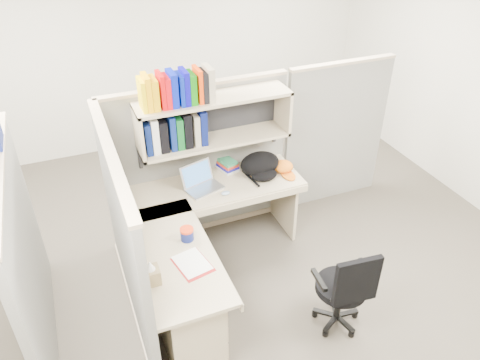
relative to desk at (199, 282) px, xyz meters
name	(u,v)px	position (x,y,z in m)	size (l,w,h in m)	color
ground	(234,283)	(0.41, 0.29, -0.44)	(6.00, 6.00, 0.00)	#322D27
room_shell	(232,127)	(0.41, 0.29, 1.18)	(6.00, 6.00, 6.00)	beige
cubicle	(175,185)	(0.04, 0.74, 0.47)	(3.79, 1.84, 1.95)	#63635E
desk	(199,282)	(0.00, 0.00, 0.00)	(1.74, 1.75, 0.73)	tan
laptop	(203,178)	(0.33, 0.84, 0.41)	(0.33, 0.33, 0.24)	#A9A8AD
backpack	(262,166)	(0.92, 0.83, 0.41)	(0.39, 0.30, 0.23)	black
orange_cap	(283,166)	(1.16, 0.84, 0.34)	(0.19, 0.22, 0.11)	#D06212
snack_canister	(187,234)	(-0.02, 0.20, 0.35)	(0.11, 0.11, 0.11)	navy
tissue_box	(151,272)	(-0.39, -0.15, 0.39)	(0.12, 0.12, 0.20)	#927E53
mouse	(226,193)	(0.49, 0.68, 0.31)	(0.08, 0.05, 0.03)	#87A0C0
paper_cup	(202,174)	(0.38, 1.03, 0.34)	(0.06, 0.06, 0.09)	white
book_stack	(228,165)	(0.66, 1.08, 0.34)	(0.15, 0.21, 0.10)	gray
loose_paper	(192,263)	(-0.06, -0.07, 0.29)	(0.21, 0.29, 0.00)	silver
task_chair	(342,300)	(1.04, -0.50, -0.13)	(0.47, 0.44, 0.88)	black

